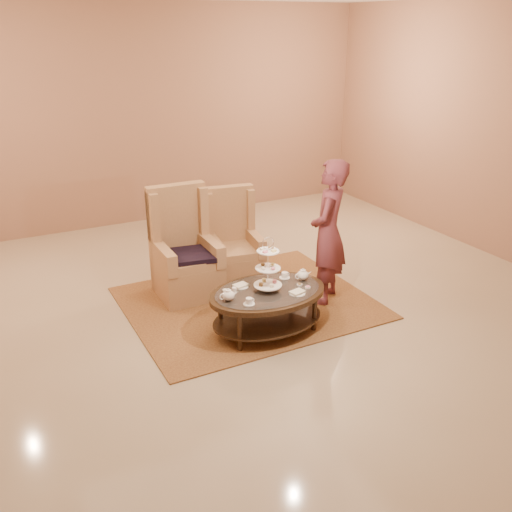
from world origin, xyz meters
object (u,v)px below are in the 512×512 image
armchair_left (185,259)px  armchair_right (233,250)px  tea_table (268,298)px  person (328,233)px

armchair_left → armchair_right: bearing=10.6°
armchair_right → tea_table: bearing=-91.3°
tea_table → armchair_left: size_ratio=0.98×
person → armchair_right: bearing=-100.1°
person → tea_table: bearing=-24.1°
tea_table → armchair_right: (0.27, 1.45, 0.00)m
armchair_right → person: 1.41m
armchair_left → person: 1.80m
armchair_right → armchair_left: bearing=-161.2°
armchair_right → person: bearing=-47.6°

